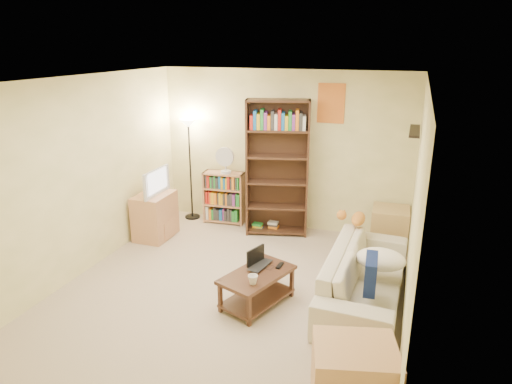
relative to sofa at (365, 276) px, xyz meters
The scene contains 19 objects.
room 2.06m from the sofa, 168.14° to the right, with size 4.50×4.54×2.52m.
sofa is the anchor object (origin of this frame).
navy_pillow 0.54m from the sofa, 79.27° to the right, with size 0.40×0.12×0.36m, color #121F4F.
cream_blanket 0.27m from the sofa, 16.64° to the left, with size 0.56×0.40×0.24m, color white.
tabby_cat 0.93m from the sofa, 106.81° to the left, with size 0.48×0.18×0.17m.
coffee_table 1.25m from the sofa, 156.45° to the right, with size 0.77×1.00×0.39m.
laptop 1.17m from the sofa, 162.22° to the right, with size 0.30×0.41×0.03m, color black.
laptop_screen 1.29m from the sofa, 165.78° to the right, with size 0.01×0.30×0.20m, color white.
mug 1.35m from the sofa, 146.25° to the right, with size 0.11×0.11×0.10m, color white.
tv_remote 0.99m from the sofa, 164.86° to the right, with size 0.05×0.16×0.02m, color black.
tv_stand 3.35m from the sofa, 166.32° to the left, with size 0.46×0.65×0.70m, color tan.
television 3.40m from the sofa, 166.32° to the left, with size 0.09×0.69×0.40m, color black.
tall_bookshelf 2.33m from the sofa, 134.69° to the left, with size 0.99×0.53×2.09m.
short_bookshelf 3.03m from the sofa, 145.41° to the left, with size 0.69×0.32×0.86m.
desk_fan 3.06m from the sofa, 145.58° to the left, with size 0.31×0.17×0.43m.
floor_lamp 3.69m from the sofa, 150.95° to the left, with size 0.29×0.29×1.70m.
side_table 1.62m from the sofa, 83.96° to the left, with size 0.52×0.52×0.59m, color #DDB26B.
end_cabinet 1.69m from the sofa, 86.62° to the right, with size 0.67×0.56×0.56m, color tan.
book_stacks 2.32m from the sofa, 137.62° to the left, with size 0.40×0.19×0.17m.
Camera 1 is at (1.90, -4.52, 2.87)m, focal length 32.00 mm.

